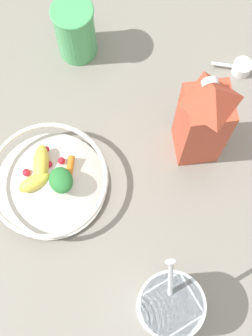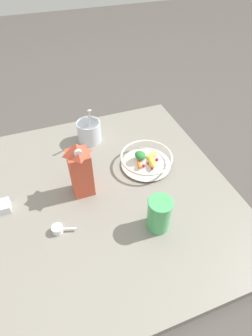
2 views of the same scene
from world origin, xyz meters
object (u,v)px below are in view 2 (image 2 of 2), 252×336
at_px(fruit_bowl, 146,160).
at_px(spice_jar, 2,207).
at_px(milk_carton, 80,169).
at_px(yogurt_tub, 89,131).
at_px(drinking_cup, 159,214).

relative_size(fruit_bowl, spice_jar, 3.96).
bearing_deg(milk_carton, fruit_bowl, 9.00).
height_order(yogurt_tub, spice_jar, yogurt_tub).
height_order(milk_carton, spice_jar, milk_carton).
distance_m(milk_carton, drinking_cup, 0.35).
xyz_separation_m(fruit_bowl, milk_carton, (-0.30, -0.05, 0.09)).
bearing_deg(milk_carton, yogurt_tub, 70.75).
xyz_separation_m(yogurt_tub, spice_jar, (-0.43, -0.30, -0.04)).
xyz_separation_m(drinking_cup, spice_jar, (-0.54, 0.28, -0.06)).
bearing_deg(fruit_bowl, spice_jar, -176.64).
bearing_deg(yogurt_tub, drinking_cup, -79.57).
bearing_deg(drinking_cup, fruit_bowl, 74.29).
xyz_separation_m(fruit_bowl, drinking_cup, (-0.09, -0.31, 0.04)).
bearing_deg(milk_carton, drinking_cup, -50.53).
bearing_deg(drinking_cup, yogurt_tub, 100.43).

